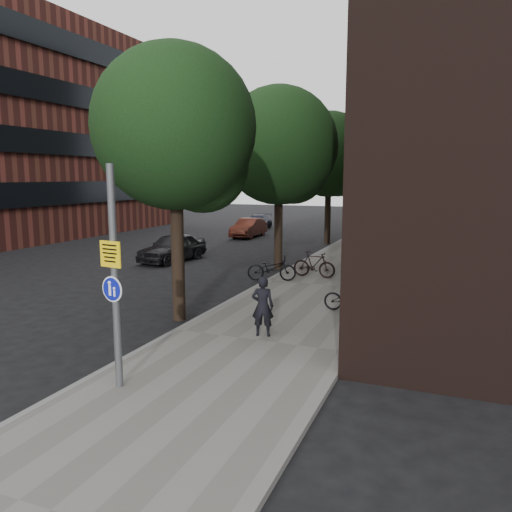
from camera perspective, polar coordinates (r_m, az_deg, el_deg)
The scene contains 15 objects.
ground at distance 9.53m, azimuth -8.94°, elevation -15.93°, with size 120.00×120.00×0.00m, color black.
sidewalk at distance 18.33m, azimuth 7.88°, elevation -3.46°, with size 4.50×60.00×0.12m, color slate.
curb_edge at distance 18.98m, azimuth 1.27°, elevation -2.93°, with size 0.15×60.00×0.13m, color slate.
street_tree_near at distance 13.97m, azimuth -8.70°, elevation 13.48°, with size 4.40×4.40×7.50m.
street_tree_mid at distance 21.73m, azimuth 2.94°, elevation 11.97°, with size 5.00×5.00×7.80m.
street_tree_far at distance 30.38m, azimuth 8.53°, elevation 11.06°, with size 5.00×5.00×7.80m.
signpost at distance 9.42m, azimuth -15.84°, elevation -2.36°, with size 0.48×0.14×4.12m.
pedestrian at distance 12.28m, azimuth 0.77°, elevation -5.76°, with size 0.55×0.36×1.50m, color black.
parked_bike_facade_near at distance 14.75m, azimuth 10.79°, elevation -4.71°, with size 0.55×1.58×0.83m, color black.
parked_bike_facade_far at distance 19.81m, azimuth 14.20°, elevation -1.21°, with size 0.42×1.49×0.90m, color black.
parked_bike_curb_near at distance 18.78m, azimuth 1.82°, elevation -1.39°, with size 0.64×1.83×0.96m, color black.
parked_bike_curb_far at distance 19.53m, azimuth 6.66°, elevation -0.96°, with size 0.48×1.69×1.02m, color black.
parked_car_near at distance 24.08m, azimuth -9.52°, elevation 0.96°, with size 1.57×3.91×1.33m, color black.
parked_car_mid at distance 33.38m, azimuth -0.85°, elevation 3.25°, with size 1.32×3.77×1.24m, color #4F2016.
parked_car_far at distance 38.30m, azimuth 0.17°, elevation 3.90°, with size 1.56×3.83×1.11m, color black.
Camera 1 is at (4.48, -7.39, 4.01)m, focal length 35.00 mm.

